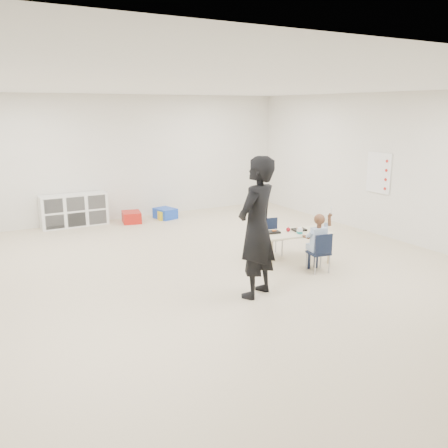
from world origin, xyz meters
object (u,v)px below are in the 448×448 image
chair_near (319,252)px  adult (257,228)px  table (294,247)px  child (319,241)px  cubby_shelf (74,210)px

chair_near → adult: (-1.38, -0.33, 0.64)m
table → chair_near: (0.06, -0.53, 0.05)m
child → adult: bearing=-157.1°
cubby_shelf → chair_near: bearing=-61.6°
chair_near → table: bearing=106.4°
chair_near → child: bearing=0.0°
table → cubby_shelf: size_ratio=0.88×
chair_near → cubby_shelf: 5.57m
table → adult: (-1.32, -0.86, 0.69)m
table → chair_near: 0.53m
cubby_shelf → child: bearing=-61.6°
table → chair_near: size_ratio=1.94×
cubby_shelf → adult: adult is taller
table → chair_near: bearing=-73.6°
chair_near → cubby_shelf: cubby_shelf is taller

